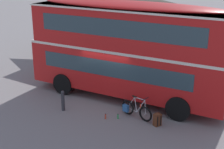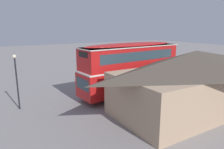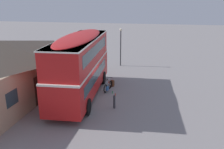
{
  "view_description": "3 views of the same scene",
  "coord_description": "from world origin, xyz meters",
  "views": [
    {
      "loc": [
        8.08,
        -12.82,
        6.56
      ],
      "look_at": [
        0.97,
        -1.63,
        1.95
      ],
      "focal_mm": 52.7,
      "sensor_mm": 36.0,
      "label": 1
    },
    {
      "loc": [
        11.84,
        15.49,
        6.17
      ],
      "look_at": [
        1.52,
        -0.96,
        1.72
      ],
      "focal_mm": 33.42,
      "sensor_mm": 36.0,
      "label": 2
    },
    {
      "loc": [
        -16.09,
        -5.1,
        7.21
      ],
      "look_at": [
        2.56,
        -1.46,
        1.23
      ],
      "focal_mm": 38.2,
      "sensor_mm": 36.0,
      "label": 3
    }
  ],
  "objects": [
    {
      "name": "double_decker_bus",
      "position": [
        0.48,
        0.54,
        2.64
      ],
      "size": [
        10.05,
        3.1,
        4.79
      ],
      "color": "black",
      "rests_on": "ground"
    },
    {
      "name": "backpack_on_ground",
      "position": [
        3.06,
        -1.39,
        0.3
      ],
      "size": [
        0.36,
        0.38,
        0.57
      ],
      "color": "#592D19",
      "rests_on": "ground"
    },
    {
      "name": "ground_plane",
      "position": [
        0.0,
        0.0,
        0.0
      ],
      "size": [
        120.0,
        120.0,
        0.0
      ],
      "primitive_type": "plane",
      "color": "gray"
    },
    {
      "name": "water_bottle_green_metal",
      "position": [
        1.35,
        -1.75,
        0.11
      ],
      "size": [
        0.07,
        0.07,
        0.23
      ],
      "color": "green",
      "rests_on": "ground"
    },
    {
      "name": "pub_building",
      "position": [
        -1.42,
        5.95,
        2.29
      ],
      "size": [
        12.77,
        6.38,
        4.49
      ],
      "color": "tan",
      "rests_on": "ground"
    },
    {
      "name": "touring_bicycle",
      "position": [
        1.92,
        -1.23,
        0.37
      ],
      "size": [
        1.67,
        0.51,
        1.03
      ],
      "color": "black",
      "rests_on": "ground"
    },
    {
      "name": "water_bottle_red_squeeze",
      "position": [
        0.9,
        -2.05,
        0.12
      ],
      "size": [
        0.07,
        0.07,
        0.25
      ],
      "color": "#D84C33",
      "rests_on": "ground"
    },
    {
      "name": "kerb_bollard",
      "position": [
        -1.23,
        -2.36,
        0.5
      ],
      "size": [
        0.16,
        0.16,
        0.97
      ],
      "color": "#333338",
      "rests_on": "ground"
    }
  ]
}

